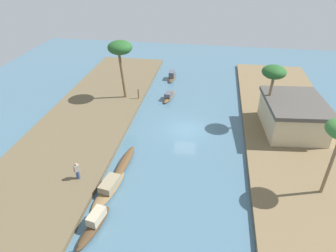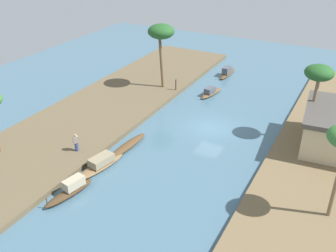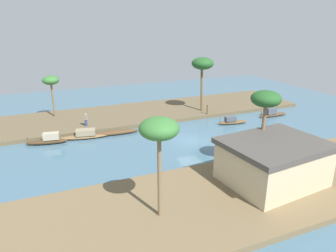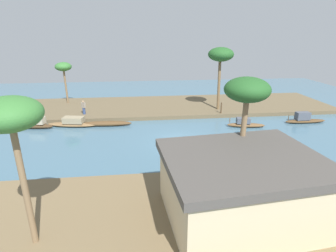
% 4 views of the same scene
% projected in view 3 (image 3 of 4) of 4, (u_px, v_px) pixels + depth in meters
% --- Properties ---
extents(river_water, '(65.58, 65.58, 0.00)m').
position_uv_depth(river_water, '(191.00, 140.00, 33.65)').
color(river_water, '#476B7F').
rests_on(river_water, ground).
extents(riverbank_left, '(42.61, 10.29, 0.44)m').
position_uv_depth(riverbank_left, '(154.00, 112.00, 43.57)').
color(riverbank_left, brown).
rests_on(riverbank_left, ground).
extents(riverbank_right, '(42.61, 10.29, 0.44)m').
position_uv_depth(riverbank_right, '(259.00, 189.00, 23.58)').
color(riverbank_right, brown).
rests_on(riverbank_right, ground).
extents(sampan_upstream_small, '(4.32, 1.64, 1.23)m').
position_uv_depth(sampan_upstream_small, '(48.00, 140.00, 32.55)').
color(sampan_upstream_small, '#47331E').
rests_on(sampan_upstream_small, river_water).
extents(sampan_open_hull, '(5.33, 1.19, 0.53)m').
position_uv_depth(sampan_open_hull, '(116.00, 132.00, 35.28)').
color(sampan_open_hull, brown).
rests_on(sampan_open_hull, river_water).
extents(sampan_near_left_bank, '(5.31, 2.06, 1.03)m').
position_uv_depth(sampan_near_left_bank, '(84.00, 135.00, 34.14)').
color(sampan_near_left_bank, brown).
rests_on(sampan_near_left_bank, river_water).
extents(sampan_with_red_awning, '(4.59, 0.94, 1.22)m').
position_uv_depth(sampan_with_red_awning, '(272.00, 113.00, 42.05)').
color(sampan_with_red_awning, brown).
rests_on(sampan_with_red_awning, river_water).
extents(sampan_foreground, '(3.98, 1.52, 1.00)m').
position_uv_depth(sampan_foreground, '(232.00, 121.00, 38.92)').
color(sampan_foreground, brown).
rests_on(sampan_foreground, river_water).
extents(person_on_near_bank, '(0.52, 0.47, 1.60)m').
position_uv_depth(person_on_near_bank, '(86.00, 120.00, 36.70)').
color(person_on_near_bank, '#33477A').
rests_on(person_on_near_bank, riverbank_left).
extents(mooring_post, '(0.14, 0.14, 1.29)m').
position_uv_depth(mooring_post, '(207.00, 109.00, 41.45)').
color(mooring_post, '#4C3823').
rests_on(mooring_post, riverbank_left).
extents(palm_tree_left_near, '(2.99, 2.99, 7.38)m').
position_uv_depth(palm_tree_left_near, '(203.00, 65.00, 41.38)').
color(palm_tree_left_near, brown).
rests_on(palm_tree_left_near, riverbank_left).
extents(palm_tree_left_far, '(2.08, 2.08, 5.38)m').
position_uv_depth(palm_tree_left_far, '(51.00, 81.00, 39.12)').
color(palm_tree_left_far, '#7F6647').
rests_on(palm_tree_left_far, riverbank_left).
extents(palm_tree_right_tall, '(2.47, 2.47, 6.69)m').
position_uv_depth(palm_tree_right_tall, '(266.00, 101.00, 24.93)').
color(palm_tree_right_tall, '#7F6647').
rests_on(palm_tree_right_tall, riverbank_right).
extents(palm_tree_right_short, '(2.43, 2.43, 6.65)m').
position_uv_depth(palm_tree_right_short, '(159.00, 131.00, 18.13)').
color(palm_tree_right_short, '#7F6647').
rests_on(palm_tree_right_short, riverbank_right).
extents(riverside_building, '(8.00, 6.68, 3.38)m').
position_uv_depth(riverside_building, '(273.00, 162.00, 23.67)').
color(riverside_building, beige).
rests_on(riverside_building, riverbank_right).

